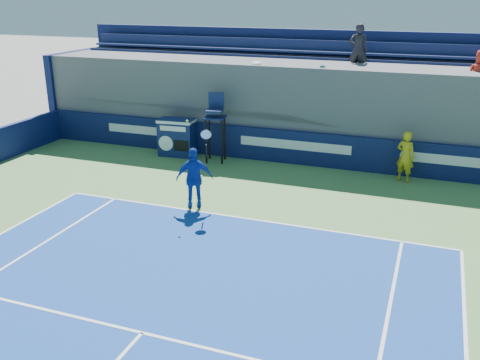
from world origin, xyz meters
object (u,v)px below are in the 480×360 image
(ball_person, at_px, (406,156))
(match_clock, at_px, (177,136))
(umpire_chair, at_px, (215,120))
(tennis_player, at_px, (195,178))

(ball_person, bearing_deg, match_clock, 21.85)
(ball_person, height_order, umpire_chair, umpire_chair)
(ball_person, distance_m, match_clock, 8.16)
(umpire_chair, bearing_deg, tennis_player, -74.87)
(umpire_chair, distance_m, tennis_player, 4.45)
(ball_person, height_order, match_clock, ball_person)
(ball_person, xyz_separation_m, umpire_chair, (-6.54, -0.12, 0.68))
(ball_person, xyz_separation_m, match_clock, (-8.16, 0.03, -0.10))
(tennis_player, bearing_deg, ball_person, 39.05)
(umpire_chair, bearing_deg, match_clock, 174.59)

